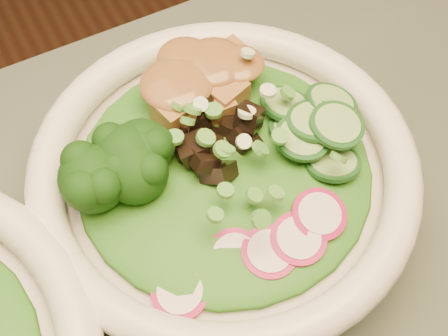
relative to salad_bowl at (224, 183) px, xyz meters
name	(u,v)px	position (x,y,z in m)	size (l,w,h in m)	color
salad_bowl	(224,183)	(0.00, 0.00, 0.00)	(0.26, 0.26, 0.07)	white
lettuce_bed	(224,167)	(0.00, 0.00, 0.02)	(0.20, 0.20, 0.02)	#195812
broccoli_florets	(134,185)	(-0.06, 0.01, 0.04)	(0.08, 0.07, 0.04)	black
radish_slices	(266,246)	(-0.01, -0.06, 0.02)	(0.11, 0.04, 0.02)	#9E0C46
cucumber_slices	(313,131)	(0.06, -0.01, 0.03)	(0.07, 0.07, 0.03)	#8DBD69
mushroom_heap	(218,142)	(0.00, 0.01, 0.03)	(0.07, 0.07, 0.04)	black
tofu_cubes	(195,89)	(0.01, 0.06, 0.03)	(0.09, 0.06, 0.03)	#9D6034
peanut_sauce	(195,77)	(0.01, 0.06, 0.04)	(0.07, 0.05, 0.02)	brown
scallion_garnish	(224,147)	(0.00, 0.00, 0.04)	(0.19, 0.19, 0.02)	#4F9B36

